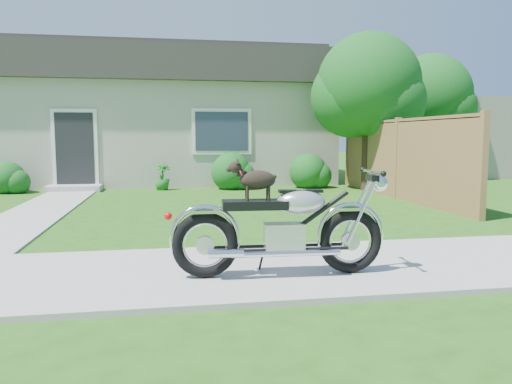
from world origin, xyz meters
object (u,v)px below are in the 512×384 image
house (137,115)px  tree_near (374,89)px  tree_far (434,99)px  potted_plant_right (162,177)px  motorcycle_with_dog (283,226)px  fence (397,159)px

house → tree_near: 7.85m
tree_far → potted_plant_right: (-9.05, -1.96, -2.34)m
tree_far → motorcycle_with_dog: tree_far is taller
house → motorcycle_with_dog: (2.13, -12.36, -1.60)m
tree_far → house: bearing=171.4°
house → tree_far: (9.87, -1.48, 0.55)m
tree_near → tree_far: (3.46, 3.01, 0.00)m
house → tree_near: (6.41, -4.49, 0.54)m
house → motorcycle_with_dog: house is taller
tree_near → tree_far: 4.58m
house → potted_plant_right: 3.97m
house → tree_near: bearing=-35.0°
tree_near → potted_plant_right: 6.16m
tree_near → potted_plant_right: tree_near is taller
tree_far → motorcycle_with_dog: bearing=-125.4°
fence → tree_far: size_ratio=1.57×
tree_far → potted_plant_right: tree_far is taller
fence → tree_near: (0.11, 1.75, 1.76)m
potted_plant_right → motorcycle_with_dog: 9.01m
tree_far → potted_plant_right: bearing=-167.8°
fence → potted_plant_right: bearing=153.0°
tree_near → motorcycle_with_dog: tree_near is taller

